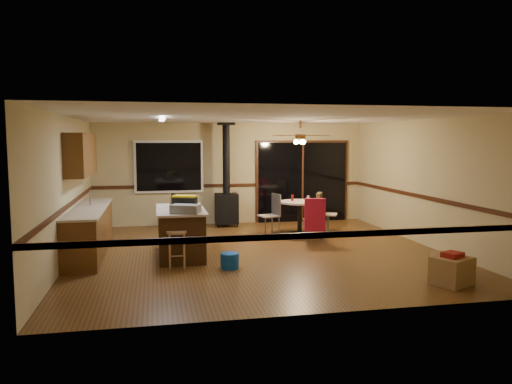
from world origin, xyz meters
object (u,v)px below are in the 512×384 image
object	(u,v)px
toolbox_black	(185,204)
box_corner_b	(445,262)
bar_stool	(177,249)
box_under_window	(183,220)
kitchen_island	(181,232)
toolbox_grey	(186,209)
dining_table	(300,212)
box_corner_a	(452,271)
chair_left	(273,210)
chair_near	(315,215)
blue_bucket	(230,261)
wood_stove	(226,198)
chair_right	(320,208)

from	to	relation	value
toolbox_black	box_corner_b	distance (m)	4.61
bar_stool	box_under_window	xyz separation A→B (m)	(0.32, 3.81, -0.11)
toolbox_black	bar_stool	size ratio (longest dim) A/B	0.67
box_under_window	kitchen_island	bearing A→B (deg)	-93.92
toolbox_grey	dining_table	bearing A→B (deg)	38.77
box_corner_a	bar_stool	bearing A→B (deg)	155.15
kitchen_island	bar_stool	xyz separation A→B (m)	(-0.11, -0.81, -0.14)
chair_left	chair_near	distance (m)	1.21
box_under_window	toolbox_grey	bearing A→B (deg)	-92.31
box_under_window	box_corner_b	world-z (taller)	box_under_window
blue_bucket	chair_near	size ratio (longest dim) A/B	0.45
wood_stove	chair_right	size ratio (longest dim) A/B	3.60
kitchen_island	box_under_window	size ratio (longest dim) A/B	3.24
blue_bucket	box_under_window	xyz separation A→B (m)	(-0.56, 4.07, 0.08)
toolbox_black	dining_table	distance (m)	3.25
chair_near	box_corner_a	xyz separation A→B (m)	(1.07, -3.36, -0.39)
box_under_window	box_corner_a	distance (m)	6.78
bar_stool	box_corner_a	world-z (taller)	bar_stool
chair_near	chair_right	bearing A→B (deg)	65.26
box_corner_a	blue_bucket	bearing A→B (deg)	152.94
kitchen_island	chair_near	bearing A→B (deg)	13.55
kitchen_island	bar_stool	distance (m)	0.83
chair_right	box_under_window	distance (m)	3.39
toolbox_grey	blue_bucket	distance (m)	1.19
toolbox_grey	box_corner_b	distance (m)	4.46
blue_bucket	chair_left	world-z (taller)	chair_left
toolbox_grey	box_corner_a	xyz separation A→B (m)	(3.85, -2.06, -0.77)
toolbox_grey	toolbox_black	distance (m)	0.45
toolbox_grey	chair_near	xyz separation A→B (m)	(2.79, 1.30, -0.38)
toolbox_grey	bar_stool	size ratio (longest dim) A/B	0.78
wood_stove	chair_near	world-z (taller)	wood_stove
chair_near	bar_stool	bearing A→B (deg)	-153.12
toolbox_black	dining_table	bearing A→B (deg)	32.75
chair_left	chair_right	xyz separation A→B (m)	(1.13, -0.00, 0.01)
bar_stool	dining_table	xyz separation A→B (m)	(2.89, 2.38, 0.22)
toolbox_grey	chair_right	world-z (taller)	toolbox_grey
chair_left	box_under_window	xyz separation A→B (m)	(-1.97, 1.30, -0.38)
bar_stool	blue_bucket	xyz separation A→B (m)	(0.88, -0.26, -0.19)
chair_left	dining_table	bearing A→B (deg)	-12.05
box_under_window	blue_bucket	bearing A→B (deg)	-82.15
chair_right	chair_left	bearing A→B (deg)	179.99
box_corner_b	chair_right	bearing A→B (deg)	103.78
wood_stove	chair_left	bearing A→B (deg)	-57.03
toolbox_black	chair_left	distance (m)	2.85
bar_stool	chair_right	world-z (taller)	chair_right
toolbox_grey	box_under_window	xyz separation A→B (m)	(0.15, 3.61, -0.77)
bar_stool	box_corner_a	xyz separation A→B (m)	(4.02, -1.86, -0.11)
wood_stove	box_corner_a	size ratio (longest dim) A/B	4.57
kitchen_island	chair_right	size ratio (longest dim) A/B	2.40
blue_bucket	box_under_window	distance (m)	4.10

